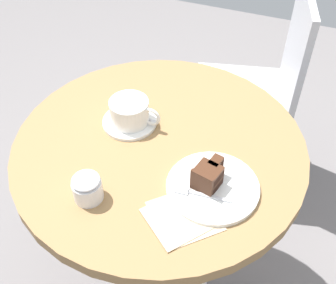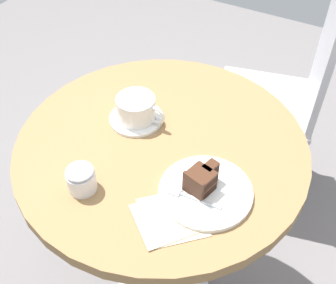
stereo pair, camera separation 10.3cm
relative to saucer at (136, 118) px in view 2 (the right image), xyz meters
name	(u,v)px [view 2 (the right image)]	position (x,y,z in m)	size (l,w,h in m)	color
ground_plane	(164,281)	(0.10, -0.04, -0.76)	(4.40, 4.40, 0.01)	slate
cafe_table	(162,174)	(0.10, -0.04, -0.13)	(0.76, 0.76, 0.75)	olive
saucer	(136,118)	(0.00, 0.00, 0.00)	(0.15, 0.15, 0.01)	white
coffee_cup	(137,108)	(0.00, 0.00, 0.04)	(0.14, 0.10, 0.07)	white
teaspoon	(153,115)	(0.04, 0.03, 0.01)	(0.11, 0.05, 0.00)	silver
cake_plate	(206,192)	(0.27, -0.14, 0.00)	(0.22, 0.22, 0.01)	white
cake_slice	(201,180)	(0.26, -0.14, 0.03)	(0.07, 0.09, 0.06)	black
fork	(187,196)	(0.25, -0.18, 0.01)	(0.13, 0.02, 0.00)	silver
napkin	(169,218)	(0.23, -0.24, 0.00)	(0.20, 0.20, 0.00)	beige
cafe_chair	(289,90)	(0.28, 0.64, -0.23)	(0.46, 0.46, 0.88)	#BCBCC1
sugar_pot	(81,178)	(0.02, -0.26, 0.03)	(0.07, 0.07, 0.07)	white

